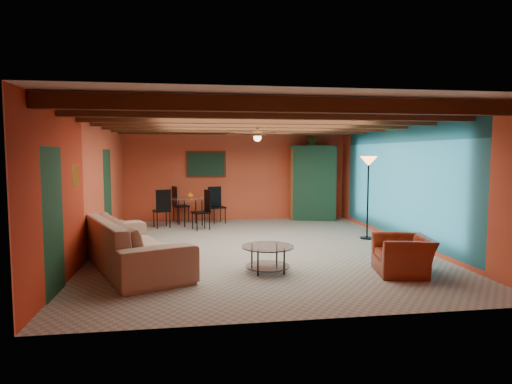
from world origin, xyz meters
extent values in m
cube|color=gray|center=(0.00, 0.00, 0.00)|extent=(6.50, 8.00, 0.01)
cube|color=silver|center=(0.00, 0.00, 2.70)|extent=(6.50, 8.00, 0.01)
cube|color=#CD4D2F|center=(0.00, 4.00, 1.35)|extent=(6.50, 0.02, 2.70)
cube|color=#9C2411|center=(-3.25, 0.00, 1.35)|extent=(0.02, 8.00, 2.70)
cube|color=#2A667A|center=(3.25, 0.00, 1.35)|extent=(0.02, 8.00, 2.70)
imported|color=#92715E|center=(-2.34, -1.27, 0.43)|extent=(2.20, 3.17, 0.86)
imported|color=maroon|center=(2.05, -2.29, 0.31)|extent=(1.00, 1.10, 0.62)
cube|color=brown|center=(2.20, 3.70, 1.07)|extent=(1.33, 0.88, 2.13)
cube|color=black|center=(-0.90, 3.96, 1.65)|extent=(1.05, 0.03, 0.65)
imported|color=#26661E|center=(2.20, 3.70, 2.38)|extent=(0.47, 0.42, 0.50)
imported|color=orange|center=(-1.37, 3.13, 1.12)|extent=(0.19, 0.19, 0.18)
camera|label=1|loc=(-1.37, -8.85, 1.95)|focal=30.70mm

